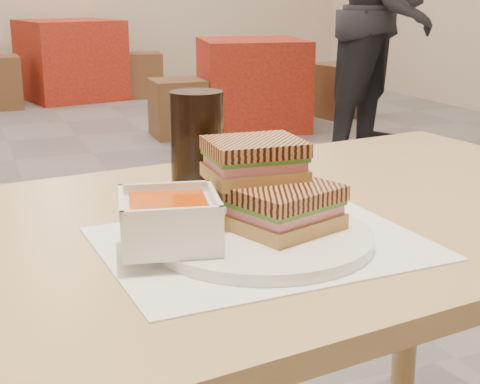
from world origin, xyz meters
name	(u,v)px	position (x,y,z in m)	size (l,w,h in m)	color
main_table	(277,287)	(0.11, -1.89, 0.64)	(1.28, 0.85, 0.75)	tan
tray_liner	(262,243)	(0.04, -2.00, 0.75)	(0.41, 0.32, 0.00)	white
plate	(263,238)	(0.04, -2.01, 0.76)	(0.28, 0.28, 0.01)	white
soup_bowl	(169,222)	(-0.08, -2.00, 0.79)	(0.13, 0.13, 0.06)	white
panini_lower	(286,208)	(0.07, -2.00, 0.79)	(0.15, 0.14, 0.06)	#B58747
panini_upper	(254,160)	(0.05, -1.95, 0.84)	(0.12, 0.11, 0.05)	#B58747
cola_glass	(197,148)	(0.02, -1.80, 0.83)	(0.08, 0.08, 0.17)	black
bg_table_1	(252,84)	(1.84, 2.32, 0.34)	(0.90, 0.90, 0.68)	red
bg_table_2	(71,60)	(0.77, 4.38, 0.38)	(1.03, 1.03, 0.76)	red
bg_chair_1l	(178,108)	(1.20, 2.21, 0.21)	(0.38, 0.38, 0.42)	brown
bg_chair_1r	(338,90)	(2.72, 2.52, 0.22)	(0.47, 0.47, 0.44)	brown
bg_chair_2r	(142,75)	(1.44, 4.24, 0.22)	(0.44, 0.44, 0.44)	brown
patron_b	(390,10)	(2.38, 1.30, 0.92)	(1.12, 1.07, 1.83)	black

